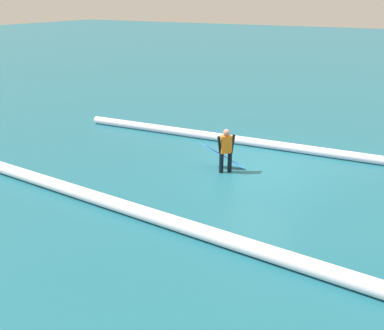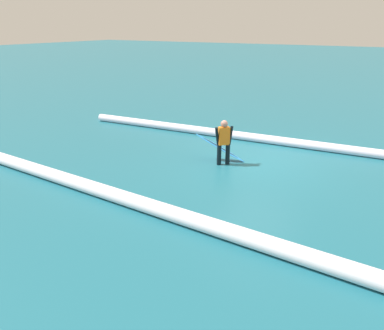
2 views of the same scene
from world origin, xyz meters
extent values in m
plane|color=#1E6375|center=(0.00, 0.00, 0.00)|extent=(146.21, 146.21, 0.00)
cylinder|color=black|center=(0.99, 0.75, 0.33)|extent=(0.14, 0.14, 0.67)
cylinder|color=black|center=(0.79, 0.56, 0.33)|extent=(0.14, 0.14, 0.67)
cube|color=orange|center=(0.89, 0.66, 0.94)|extent=(0.39, 0.38, 0.56)
sphere|color=tan|center=(0.89, 0.66, 1.33)|extent=(0.22, 0.22, 0.22)
cylinder|color=black|center=(1.05, 0.80, 0.94)|extent=(0.09, 0.24, 0.59)
cylinder|color=black|center=(0.73, 0.51, 0.94)|extent=(0.09, 0.26, 0.59)
ellipsoid|color=#268CE5|center=(1.15, 0.38, 0.43)|extent=(1.64, 0.82, 0.89)
ellipsoid|color=black|center=(1.15, 0.38, 0.44)|extent=(1.27, 0.54, 0.72)
cylinder|color=white|center=(-2.91, -2.48, 0.16)|extent=(22.61, 1.87, 0.31)
cylinder|color=white|center=(3.00, 4.46, 0.18)|extent=(18.89, 1.34, 0.36)
camera|label=1|loc=(-4.46, 12.32, 5.28)|focal=40.08mm
camera|label=2|loc=(-4.17, 11.04, 4.22)|focal=35.95mm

